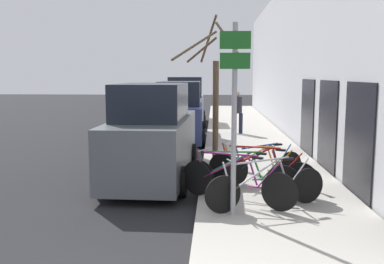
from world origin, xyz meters
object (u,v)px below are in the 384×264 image
(bicycle_5, at_px, (264,165))
(pedestrian_near, at_px, (237,109))
(bicycle_4, at_px, (257,167))
(parked_car_1, at_px, (180,115))
(parked_car_2, at_px, (185,103))
(bicycle_2, at_px, (239,176))
(bicycle_3, at_px, (260,171))
(signpost, at_px, (234,109))
(parked_car_0, at_px, (153,136))
(bicycle_1, at_px, (236,181))
(street_tree, at_px, (214,96))
(bicycle_0, at_px, (267,187))

(bicycle_5, bearing_deg, pedestrian_near, -28.50)
(bicycle_4, distance_m, parked_car_1, 7.30)
(bicycle_4, height_order, parked_car_2, parked_car_2)
(bicycle_2, relative_size, bicycle_3, 1.07)
(signpost, relative_size, bicycle_5, 1.75)
(parked_car_0, bearing_deg, bicycle_1, -48.55)
(bicycle_2, distance_m, bicycle_4, 1.09)
(bicycle_3, bearing_deg, parked_car_2, 40.85)
(bicycle_5, distance_m, pedestrian_near, 8.10)
(bicycle_4, height_order, parked_car_1, parked_car_1)
(bicycle_3, relative_size, bicycle_5, 1.16)
(street_tree, bearing_deg, parked_car_0, -138.16)
(bicycle_3, xyz_separation_m, bicycle_5, (0.17, 0.67, -0.03))
(bicycle_2, distance_m, pedestrian_near, 9.24)
(parked_car_1, bearing_deg, bicycle_5, -71.30)
(parked_car_2, distance_m, street_tree, 10.76)
(bicycle_4, xyz_separation_m, parked_car_1, (-2.32, 6.90, 0.54))
(parked_car_2, distance_m, pedestrian_near, 5.14)
(bicycle_1, relative_size, pedestrian_near, 1.21)
(bicycle_1, bearing_deg, bicycle_5, 8.60)
(bicycle_1, height_order, bicycle_2, bicycle_1)
(bicycle_0, bearing_deg, bicycle_5, -28.11)
(bicycle_2, distance_m, parked_car_1, 8.12)
(bicycle_3, xyz_separation_m, parked_car_2, (-2.51, 13.25, 0.55))
(bicycle_3, height_order, pedestrian_near, pedestrian_near)
(parked_car_1, relative_size, parked_car_2, 1.03)
(bicycle_0, bearing_deg, pedestrian_near, -22.89)
(bicycle_4, height_order, parked_car_0, parked_car_0)
(parked_car_0, bearing_deg, signpost, -56.98)
(bicycle_0, relative_size, bicycle_2, 0.96)
(parked_car_0, relative_size, pedestrian_near, 2.73)
(bicycle_1, relative_size, parked_car_1, 0.46)
(bicycle_4, bearing_deg, parked_car_1, 33.24)
(bicycle_1, xyz_separation_m, bicycle_2, (0.10, 0.52, -0.02))
(signpost, bearing_deg, pedestrian_near, 86.72)
(bicycle_4, distance_m, street_tree, 2.79)
(bicycle_4, relative_size, bicycle_5, 1.09)
(bicycle_5, bearing_deg, signpost, 131.32)
(parked_car_2, bearing_deg, signpost, -84.95)
(bicycle_4, bearing_deg, bicycle_3, -165.59)
(bicycle_0, distance_m, pedestrian_near, 10.06)
(bicycle_5, bearing_deg, bicycle_1, 126.45)
(bicycle_0, relative_size, street_tree, 0.56)
(bicycle_1, height_order, pedestrian_near, pedestrian_near)
(signpost, height_order, bicycle_4, signpost)
(pedestrian_near, bearing_deg, parked_car_2, -53.55)
(signpost, distance_m, pedestrian_near, 10.50)
(bicycle_2, xyz_separation_m, bicycle_5, (0.63, 1.14, -0.02))
(signpost, height_order, parked_car_1, signpost)
(parked_car_0, bearing_deg, bicycle_4, -16.26)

